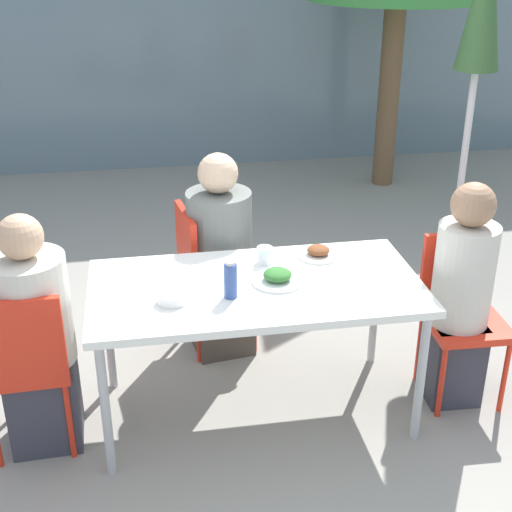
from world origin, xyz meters
TOP-DOWN VIEW (x-y plane):
  - ground_plane at (0.00, 0.00)m, footprint 24.00×24.00m
  - building_facade at (0.00, 4.34)m, footprint 10.00×0.20m
  - dining_table at (0.00, 0.00)m, footprint 1.61×0.82m
  - chair_left at (-1.10, -0.12)m, footprint 0.41×0.41m
  - person_left at (-1.06, -0.04)m, footprint 0.36×0.36m
  - chair_right at (1.11, 0.04)m, footprint 0.42×0.42m
  - person_right at (1.06, -0.04)m, footprint 0.30×0.30m
  - chair_far at (-0.19, 0.70)m, footprint 0.45×0.45m
  - person_far at (-0.10, 0.66)m, footprint 0.38×0.38m
  - closed_umbrella at (1.50, 1.00)m, footprint 0.36×0.36m
  - plate_0 at (0.11, 0.00)m, footprint 0.25×0.25m
  - plate_1 at (0.37, 0.25)m, footprint 0.21×0.21m
  - bottle at (-0.14, -0.11)m, footprint 0.06×0.06m
  - drinking_cup at (0.08, 0.23)m, footprint 0.08×0.08m
  - salad_bowl at (-0.41, -0.12)m, footprint 0.14×0.14m

SIDE VIEW (x-z plane):
  - ground_plane at x=0.00m, z-range 0.00..0.00m
  - chair_left at x=-1.10m, z-range 0.08..0.97m
  - chair_right at x=1.11m, z-range 0.08..0.97m
  - chair_far at x=-0.19m, z-range 0.08..0.97m
  - person_left at x=-1.06m, z-range -0.04..1.17m
  - person_far at x=-0.10m, z-range -0.04..1.18m
  - person_right at x=1.06m, z-range -0.02..1.21m
  - dining_table at x=0.00m, z-range 0.32..1.08m
  - plate_1 at x=0.37m, z-range 0.75..0.81m
  - salad_bowl at x=-0.41m, z-range 0.76..0.80m
  - plate_0 at x=0.11m, z-range 0.75..0.82m
  - drinking_cup at x=0.08m, z-range 0.76..0.84m
  - bottle at x=-0.14m, z-range 0.75..0.94m
  - building_facade at x=0.00m, z-range 0.00..3.00m
  - closed_umbrella at x=1.50m, z-range 0.54..2.90m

